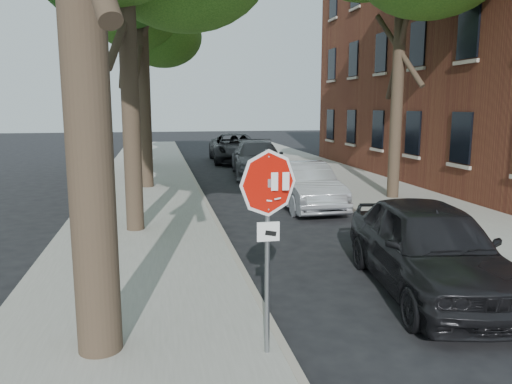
% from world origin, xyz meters
% --- Properties ---
extents(ground, '(120.00, 120.00, 0.00)m').
position_xyz_m(ground, '(0.00, 0.00, 0.00)').
color(ground, black).
rests_on(ground, ground).
extents(sidewalk_left, '(4.00, 55.00, 0.12)m').
position_xyz_m(sidewalk_left, '(-2.50, 12.00, 0.06)').
color(sidewalk_left, gray).
rests_on(sidewalk_left, ground).
extents(sidewalk_right, '(4.00, 55.00, 0.12)m').
position_xyz_m(sidewalk_right, '(6.00, 12.00, 0.06)').
color(sidewalk_right, gray).
rests_on(sidewalk_right, ground).
extents(curb_left, '(0.12, 55.00, 0.13)m').
position_xyz_m(curb_left, '(-0.45, 12.00, 0.07)').
color(curb_left, '#9E9384').
rests_on(curb_left, ground).
extents(curb_right, '(0.12, 55.00, 0.13)m').
position_xyz_m(curb_right, '(3.95, 12.00, 0.07)').
color(curb_right, '#9E9384').
rests_on(curb_right, ground).
extents(stop_sign, '(0.76, 0.34, 2.61)m').
position_xyz_m(stop_sign, '(-0.70, -0.03, 1.95)').
color(stop_sign, gray).
rests_on(stop_sign, sidewalk_left).
extents(tree_far, '(5.29, 4.91, 9.33)m').
position_xyz_m(tree_far, '(-2.72, 21.11, 7.21)').
color(tree_far, black).
rests_on(tree_far, sidewalk_left).
extents(car_a, '(2.56, 4.98, 1.62)m').
position_xyz_m(car_a, '(2.60, 1.82, 0.81)').
color(car_a, black).
rests_on(car_a, ground).
extents(car_b, '(1.61, 4.44, 1.46)m').
position_xyz_m(car_b, '(2.60, 9.36, 0.73)').
color(car_b, '#AAABB2').
rests_on(car_b, ground).
extents(car_c, '(2.84, 5.80, 1.62)m').
position_xyz_m(car_c, '(2.60, 16.91, 0.81)').
color(car_c, '#45454A').
rests_on(car_c, ground).
extents(car_d, '(2.96, 6.05, 1.66)m').
position_xyz_m(car_d, '(2.52, 22.99, 0.83)').
color(car_d, black).
rests_on(car_d, ground).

